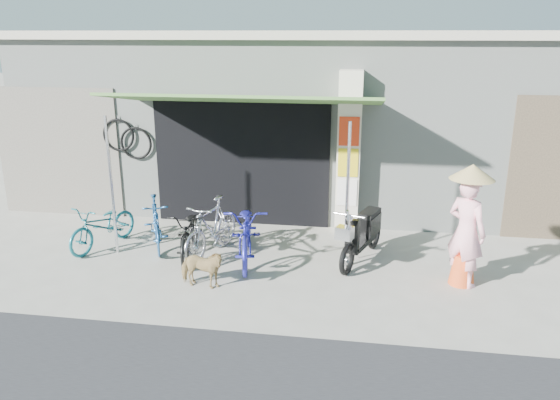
% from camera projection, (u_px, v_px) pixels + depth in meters
% --- Properties ---
extents(ground, '(80.00, 80.00, 0.00)m').
position_uv_depth(ground, '(283.00, 283.00, 8.26)').
color(ground, '#9D998E').
rests_on(ground, ground).
extents(bicycle_shop, '(12.30, 5.30, 3.66)m').
position_uv_depth(bicycle_shop, '(316.00, 114.00, 12.52)').
color(bicycle_shop, '#A4AAA2').
rests_on(bicycle_shop, ground).
extents(shop_pillar, '(0.42, 0.44, 3.00)m').
position_uv_depth(shop_pillar, '(349.00, 154.00, 10.00)').
color(shop_pillar, beige).
rests_on(shop_pillar, ground).
extents(awning, '(4.60, 1.88, 2.72)m').
position_uv_depth(awning, '(245.00, 102.00, 9.18)').
color(awning, '#436E31').
rests_on(awning, ground).
extents(neighbour_left, '(2.60, 0.06, 2.60)m').
position_uv_depth(neighbour_left, '(59.00, 152.00, 11.06)').
color(neighbour_left, '#6B665B').
rests_on(neighbour_left, ground).
extents(bike_teal, '(0.98, 1.62, 0.80)m').
position_uv_depth(bike_teal, '(103.00, 225.00, 9.52)').
color(bike_teal, '#196671').
rests_on(bike_teal, ground).
extents(bike_blue, '(0.99, 1.53, 0.89)m').
position_uv_depth(bike_blue, '(156.00, 223.00, 9.51)').
color(bike_blue, navy).
rests_on(bike_blue, ground).
extents(bike_black, '(0.81, 1.67, 0.84)m').
position_uv_depth(bike_black, '(190.00, 232.00, 9.14)').
color(bike_black, black).
rests_on(bike_black, ground).
extents(bike_silver, '(0.88, 1.71, 0.99)m').
position_uv_depth(bike_silver, '(211.00, 228.00, 9.11)').
color(bike_silver, '#B5B5BA').
rests_on(bike_silver, ground).
extents(bike_navy, '(1.01, 2.01, 1.01)m').
position_uv_depth(bike_navy, '(247.00, 231.00, 8.95)').
color(bike_navy, '#212298').
rests_on(bike_navy, ground).
extents(street_dog, '(0.76, 0.41, 0.61)m').
position_uv_depth(street_dog, '(201.00, 269.00, 8.02)').
color(street_dog, '#976850').
rests_on(street_dog, ground).
extents(moped, '(0.78, 1.68, 0.99)m').
position_uv_depth(moped, '(363.00, 234.00, 8.96)').
color(moped, black).
rests_on(moped, ground).
extents(nun, '(0.72, 0.71, 1.85)m').
position_uv_depth(nun, '(467.00, 227.00, 7.96)').
color(nun, '#FFABB9').
rests_on(nun, ground).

